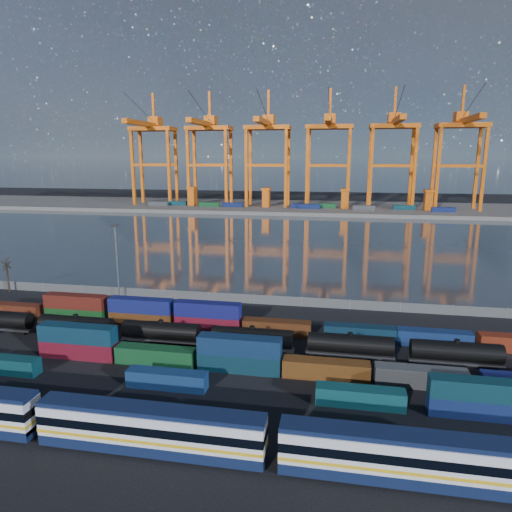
% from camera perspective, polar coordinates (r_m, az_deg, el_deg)
% --- Properties ---
extents(ground, '(700.00, 700.00, 0.00)m').
position_cam_1_polar(ground, '(72.51, -4.37, -12.80)').
color(ground, black).
rests_on(ground, ground).
extents(harbor_water, '(700.00, 700.00, 0.00)m').
position_cam_1_polar(harbor_water, '(172.05, 4.49, 1.99)').
color(harbor_water, '#2F3A44').
rests_on(harbor_water, ground).
extents(far_quay, '(700.00, 70.00, 2.00)m').
position_cam_1_polar(far_quay, '(275.56, 6.78, 6.04)').
color(far_quay, '#514F4C').
rests_on(far_quay, ground).
extents(distant_mountains, '(2470.00, 1100.00, 520.00)m').
position_cam_1_polar(distant_mountains, '(1674.81, 12.51, 18.54)').
color(distant_mountains, '#1E2630').
rests_on(distant_mountains, ground).
extents(passenger_train, '(76.59, 3.04, 5.21)m').
position_cam_1_polar(passenger_train, '(52.52, -13.04, -20.41)').
color(passenger_train, silver).
rests_on(passenger_train, ground).
extents(container_row_south, '(138.97, 2.25, 4.80)m').
position_cam_1_polar(container_row_south, '(61.26, 6.24, -16.33)').
color(container_row_south, '#3B3C40').
rests_on(container_row_south, ground).
extents(container_row_mid, '(128.46, 2.48, 5.29)m').
position_cam_1_polar(container_row_mid, '(66.88, 6.98, -13.24)').
color(container_row_mid, '#0F1B4D').
rests_on(container_row_mid, ground).
extents(container_row_north, '(141.54, 2.44, 5.19)m').
position_cam_1_polar(container_row_north, '(84.39, -7.87, -7.82)').
color(container_row_north, navy).
rests_on(container_row_north, ground).
extents(tanker_string, '(122.05, 2.91, 4.17)m').
position_cam_1_polar(tanker_string, '(81.99, -16.85, -8.69)').
color(tanker_string, black).
rests_on(tanker_string, ground).
extents(waterfront_fence, '(160.12, 0.12, 2.20)m').
position_cam_1_polar(waterfront_fence, '(97.63, -0.21, -5.41)').
color(waterfront_fence, '#595B5E').
rests_on(waterfront_fence, ground).
extents(bare_tree, '(2.24, 2.20, 8.32)m').
position_cam_1_polar(bare_tree, '(119.80, -28.63, -2.04)').
color(bare_tree, black).
rests_on(bare_tree, ground).
extents(yard_light_mast, '(1.60, 0.40, 16.60)m').
position_cam_1_polar(yard_light_mast, '(103.29, -17.02, -0.21)').
color(yard_light_mast, slate).
rests_on(yard_light_mast, ground).
extents(gantry_cranes, '(201.11, 50.14, 67.90)m').
position_cam_1_polar(gantry_cranes, '(267.97, 5.25, 14.60)').
color(gantry_cranes, '#CE570E').
rests_on(gantry_cranes, ground).
extents(quay_containers, '(172.58, 10.99, 2.60)m').
position_cam_1_polar(quay_containers, '(261.84, 4.16, 6.27)').
color(quay_containers, navy).
rests_on(quay_containers, far_quay).
extents(straddle_carriers, '(140.00, 7.00, 11.10)m').
position_cam_1_polar(straddle_carriers, '(265.13, 6.13, 7.29)').
color(straddle_carriers, '#CE570E').
rests_on(straddle_carriers, far_quay).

